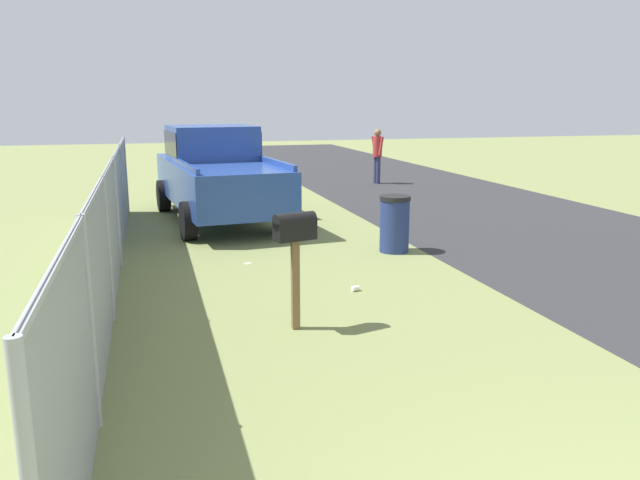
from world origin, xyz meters
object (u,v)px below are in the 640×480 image
(trash_bin, at_px, (395,224))
(pickup_truck, at_px, (217,171))
(pedestrian, at_px, (377,152))
(mailbox, at_px, (295,237))

(trash_bin, bearing_deg, pickup_truck, 34.04)
(trash_bin, xyz_separation_m, pedestrian, (8.95, -3.00, 0.51))
(mailbox, bearing_deg, pedestrian, -39.10)
(pickup_truck, relative_size, trash_bin, 5.45)
(trash_bin, bearing_deg, mailbox, 142.11)
(mailbox, relative_size, pedestrian, 0.80)
(trash_bin, relative_size, pedestrian, 0.57)
(mailbox, distance_m, trash_bin, 4.26)
(mailbox, height_order, trash_bin, mailbox)
(pickup_truck, relative_size, pedestrian, 3.13)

